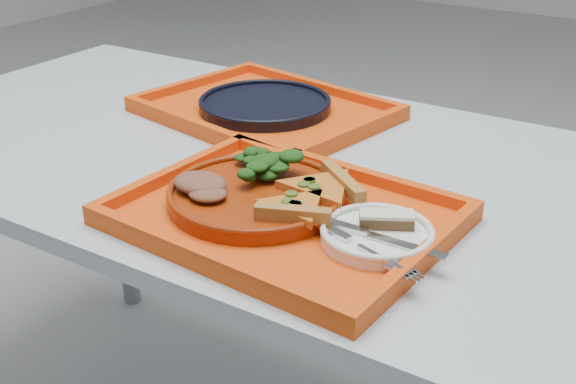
% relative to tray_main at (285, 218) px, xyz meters
% --- Properties ---
extents(table, '(1.60, 0.80, 0.75)m').
position_rel_tray_main_xyz_m(table, '(-0.15, 0.19, -0.08)').
color(table, '#A3AFB7').
rests_on(table, ground).
extents(tray_main, '(0.47, 0.38, 0.01)m').
position_rel_tray_main_xyz_m(tray_main, '(0.00, 0.00, 0.00)').
color(tray_main, '#D8420B').
rests_on(tray_main, table).
extents(tray_far, '(0.51, 0.43, 0.01)m').
position_rel_tray_main_xyz_m(tray_far, '(-0.27, 0.36, 0.00)').
color(tray_far, '#D8420B').
rests_on(tray_far, table).
extents(dinner_plate, '(0.26, 0.26, 0.02)m').
position_rel_tray_main_xyz_m(dinner_plate, '(-0.05, 0.01, 0.02)').
color(dinner_plate, maroon).
rests_on(dinner_plate, tray_main).
extents(side_plate, '(0.15, 0.15, 0.01)m').
position_rel_tray_main_xyz_m(side_plate, '(0.14, 0.00, 0.01)').
color(side_plate, white).
rests_on(side_plate, tray_main).
extents(navy_plate, '(0.26, 0.26, 0.02)m').
position_rel_tray_main_xyz_m(navy_plate, '(-0.27, 0.36, 0.01)').
color(navy_plate, black).
rests_on(navy_plate, tray_far).
extents(pizza_slice_a, '(0.14, 0.15, 0.02)m').
position_rel_tray_main_xyz_m(pizza_slice_a, '(0.03, -0.01, 0.03)').
color(pizza_slice_a, orange).
rests_on(pizza_slice_a, dinner_plate).
extents(pizza_slice_b, '(0.18, 0.18, 0.02)m').
position_rel_tray_main_xyz_m(pizza_slice_b, '(0.02, 0.06, 0.03)').
color(pizza_slice_b, orange).
rests_on(pizza_slice_b, dinner_plate).
extents(salad_heap, '(0.10, 0.09, 0.05)m').
position_rel_tray_main_xyz_m(salad_heap, '(-0.09, 0.05, 0.05)').
color(salad_heap, black).
rests_on(salad_heap, dinner_plate).
extents(meat_portion, '(0.08, 0.07, 0.02)m').
position_rel_tray_main_xyz_m(meat_portion, '(-0.13, -0.03, 0.04)').
color(meat_portion, brown).
rests_on(meat_portion, dinner_plate).
extents(dessert_bar, '(0.08, 0.06, 0.02)m').
position_rel_tray_main_xyz_m(dessert_bar, '(0.15, 0.02, 0.03)').
color(dessert_bar, '#492E18').
rests_on(dessert_bar, side_plate).
extents(knife, '(0.19, 0.02, 0.01)m').
position_rel_tray_main_xyz_m(knife, '(0.15, -0.01, 0.02)').
color(knife, silver).
rests_on(knife, side_plate).
extents(fork, '(0.18, 0.08, 0.01)m').
position_rel_tray_main_xyz_m(fork, '(0.14, -0.05, 0.02)').
color(fork, silver).
rests_on(fork, side_plate).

